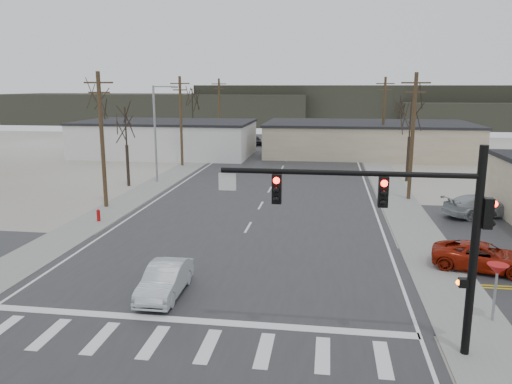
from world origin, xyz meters
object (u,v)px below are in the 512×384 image
traffic_signal_mast (416,221)px  sedan_crossing (165,280)px  car_far_a (341,145)px  car_parked_silver (480,206)px  car_far_b (255,141)px  fire_hydrant (98,215)px  car_parked_red (483,257)px

traffic_signal_mast → sedan_crossing: (-9.77, 3.20, -3.93)m
car_far_a → traffic_signal_mast: bearing=88.5°
sedan_crossing → car_parked_silver: size_ratio=0.82×
car_far_a → car_parked_silver: (8.79, -35.31, 0.02)m
car_far_a → car_parked_silver: size_ratio=0.96×
car_far_a → car_far_b: car_far_a is taller
fire_hydrant → car_parked_silver: 26.22m
traffic_signal_mast → car_far_a: size_ratio=1.79×
fire_hydrant → car_parked_silver: size_ratio=0.17×
car_far_a → car_parked_red: size_ratio=1.04×
fire_hydrant → car_parked_silver: (25.73, 5.00, 0.34)m
car_parked_red → car_parked_silver: 11.12m
fire_hydrant → car_parked_red: car_parked_red is taller
car_parked_silver → car_parked_red: bearing=142.0°
traffic_signal_mast → sedan_crossing: traffic_signal_mast is taller
car_far_b → car_parked_red: (18.87, -50.66, -0.01)m
sedan_crossing → car_far_a: size_ratio=0.85×
car_parked_red → car_parked_silver: size_ratio=0.93×
car_parked_red → sedan_crossing: bearing=125.7°
car_parked_red → car_parked_silver: bearing=1.3°
fire_hydrant → sedan_crossing: (8.33, -11.00, 0.29)m
car_far_b → fire_hydrant: bearing=-114.2°
sedan_crossing → car_far_a: car_far_a is taller
traffic_signal_mast → car_far_b: bearing=103.4°
fire_hydrant → car_parked_red: 23.64m
fire_hydrant → car_parked_red: (22.93, -5.76, 0.25)m
fire_hydrant → car_far_a: (16.94, 40.31, 0.32)m
car_parked_red → fire_hydrant: bearing=91.8°
car_parked_silver → car_far_b: bearing=5.1°
traffic_signal_mast → fire_hydrant: traffic_signal_mast is taller
car_far_a → car_parked_silver: 36.39m
car_far_b → car_parked_silver: car_parked_silver is taller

